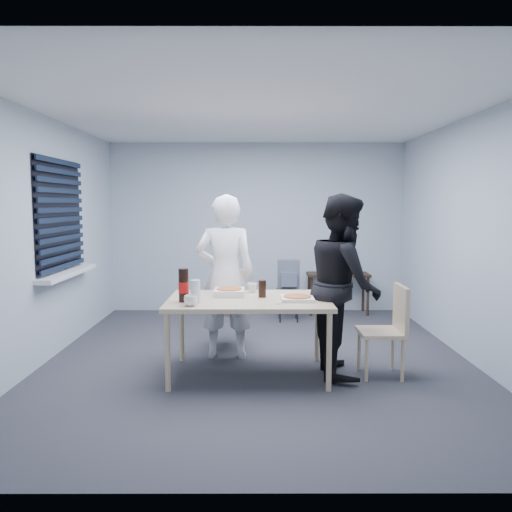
{
  "coord_description": "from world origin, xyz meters",
  "views": [
    {
      "loc": [
        -0.03,
        -5.23,
        1.67
      ],
      "look_at": [
        -0.02,
        0.1,
        1.11
      ],
      "focal_mm": 35.0,
      "sensor_mm": 36.0,
      "label": 1
    }
  ],
  "objects_px": {
    "backpack": "(289,275)",
    "chair_right": "(390,324)",
    "stool": "(288,297)",
    "mug_b": "(252,288)",
    "dining_table": "(249,305)",
    "chair_far": "(228,302)",
    "mug_a": "(191,301)",
    "soda_bottle": "(184,286)",
    "person_black": "(344,285)",
    "side_table": "(338,278)",
    "person_white": "(225,277)"
  },
  "relations": [
    {
      "from": "backpack",
      "to": "chair_right",
      "type": "bearing_deg",
      "value": -69.77
    },
    {
      "from": "stool",
      "to": "mug_b",
      "type": "distance_m",
      "value": 2.04
    },
    {
      "from": "dining_table",
      "to": "chair_far",
      "type": "relative_size",
      "value": 1.75
    },
    {
      "from": "chair_far",
      "to": "mug_a",
      "type": "distance_m",
      "value": 1.45
    },
    {
      "from": "chair_far",
      "to": "chair_right",
      "type": "distance_m",
      "value": 1.94
    },
    {
      "from": "chair_right",
      "to": "soda_bottle",
      "type": "height_order",
      "value": "soda_bottle"
    },
    {
      "from": "person_black",
      "to": "mug_b",
      "type": "xyz_separation_m",
      "value": [
        -0.9,
        0.29,
        -0.08
      ]
    },
    {
      "from": "chair_right",
      "to": "side_table",
      "type": "xyz_separation_m",
      "value": [
        -0.04,
        2.78,
        0.03
      ]
    },
    {
      "from": "backpack",
      "to": "mug_b",
      "type": "relative_size",
      "value": 4.27
    },
    {
      "from": "person_black",
      "to": "mug_a",
      "type": "xyz_separation_m",
      "value": [
        -1.44,
        -0.41,
        -0.08
      ]
    },
    {
      "from": "person_white",
      "to": "stool",
      "type": "distance_m",
      "value": 1.94
    },
    {
      "from": "chair_right",
      "to": "stool",
      "type": "distance_m",
      "value": 2.45
    },
    {
      "from": "chair_far",
      "to": "side_table",
      "type": "distance_m",
      "value": 2.33
    },
    {
      "from": "dining_table",
      "to": "backpack",
      "type": "xyz_separation_m",
      "value": [
        0.54,
        2.26,
        -0.04
      ]
    },
    {
      "from": "side_table",
      "to": "stool",
      "type": "bearing_deg",
      "value": -148.43
    },
    {
      "from": "chair_right",
      "to": "dining_table",
      "type": "bearing_deg",
      "value": 178.82
    },
    {
      "from": "chair_right",
      "to": "person_white",
      "type": "relative_size",
      "value": 0.5
    },
    {
      "from": "person_black",
      "to": "soda_bottle",
      "type": "bearing_deg",
      "value": 97.91
    },
    {
      "from": "stool",
      "to": "mug_a",
      "type": "distance_m",
      "value": 2.86
    },
    {
      "from": "dining_table",
      "to": "side_table",
      "type": "relative_size",
      "value": 1.68
    },
    {
      "from": "side_table",
      "to": "person_white",
      "type": "bearing_deg",
      "value": -126.18
    },
    {
      "from": "backpack",
      "to": "soda_bottle",
      "type": "distance_m",
      "value": 2.68
    },
    {
      "from": "chair_right",
      "to": "mug_a",
      "type": "height_order",
      "value": "chair_right"
    },
    {
      "from": "person_white",
      "to": "side_table",
      "type": "bearing_deg",
      "value": -126.18
    },
    {
      "from": "person_black",
      "to": "soda_bottle",
      "type": "distance_m",
      "value": 1.55
    },
    {
      "from": "dining_table",
      "to": "chair_right",
      "type": "bearing_deg",
      "value": -1.18
    },
    {
      "from": "person_black",
      "to": "soda_bottle",
      "type": "height_order",
      "value": "person_black"
    },
    {
      "from": "dining_table",
      "to": "mug_b",
      "type": "bearing_deg",
      "value": 84.79
    },
    {
      "from": "dining_table",
      "to": "mug_a",
      "type": "distance_m",
      "value": 0.63
    },
    {
      "from": "chair_far",
      "to": "backpack",
      "type": "xyz_separation_m",
      "value": [
        0.79,
        1.21,
        0.15
      ]
    },
    {
      "from": "chair_far",
      "to": "side_table",
      "type": "xyz_separation_m",
      "value": [
        1.58,
        1.71,
        0.03
      ]
    },
    {
      "from": "dining_table",
      "to": "mug_b",
      "type": "xyz_separation_m",
      "value": [
        0.03,
        0.35,
        0.11
      ]
    },
    {
      "from": "person_white",
      "to": "stool",
      "type": "bearing_deg",
      "value": -115.35
    },
    {
      "from": "stool",
      "to": "backpack",
      "type": "height_order",
      "value": "backpack"
    },
    {
      "from": "chair_right",
      "to": "soda_bottle",
      "type": "bearing_deg",
      "value": -176.4
    },
    {
      "from": "soda_bottle",
      "to": "mug_b",
      "type": "bearing_deg",
      "value": 38.01
    },
    {
      "from": "dining_table",
      "to": "mug_a",
      "type": "relative_size",
      "value": 12.67
    },
    {
      "from": "side_table",
      "to": "mug_b",
      "type": "relative_size",
      "value": 9.28
    },
    {
      "from": "chair_right",
      "to": "mug_b",
      "type": "xyz_separation_m",
      "value": [
        -1.33,
        0.38,
        0.29
      ]
    },
    {
      "from": "backpack",
      "to": "chair_far",
      "type": "bearing_deg",
      "value": -122.85
    },
    {
      "from": "person_white",
      "to": "mug_a",
      "type": "bearing_deg",
      "value": 74.74
    },
    {
      "from": "chair_far",
      "to": "person_white",
      "type": "height_order",
      "value": "person_white"
    },
    {
      "from": "person_black",
      "to": "stool",
      "type": "height_order",
      "value": "person_black"
    },
    {
      "from": "backpack",
      "to": "mug_a",
      "type": "distance_m",
      "value": 2.82
    },
    {
      "from": "person_white",
      "to": "stool",
      "type": "height_order",
      "value": "person_white"
    },
    {
      "from": "person_white",
      "to": "side_table",
      "type": "xyz_separation_m",
      "value": [
        1.59,
        2.17,
        -0.35
      ]
    },
    {
      "from": "stool",
      "to": "backpack",
      "type": "relative_size",
      "value": 1.06
    },
    {
      "from": "person_white",
      "to": "person_black",
      "type": "height_order",
      "value": "same"
    },
    {
      "from": "backpack",
      "to": "person_black",
      "type": "bearing_deg",
      "value": -79.61
    },
    {
      "from": "side_table",
      "to": "stool",
      "type": "xyz_separation_m",
      "value": [
        -0.79,
        -0.48,
        -0.2
      ]
    }
  ]
}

